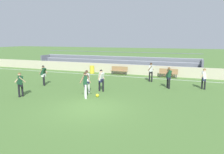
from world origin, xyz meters
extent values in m
plane|color=#517A38|center=(0.00, 0.00, 0.00)|extent=(160.00, 160.00, 0.00)
cube|color=white|center=(0.00, 10.46, 0.00)|extent=(44.00, 0.12, 0.01)
cube|color=beige|center=(0.00, 12.04, 0.53)|extent=(48.00, 0.16, 1.06)
cube|color=#9EA3AD|center=(-3.78, 13.31, 0.41)|extent=(20.17, 0.36, 0.08)
cube|color=slate|center=(-3.78, 13.11, 0.20)|extent=(20.17, 0.04, 0.41)
cube|color=#9EA3AD|center=(-3.78, 13.92, 0.82)|extent=(20.17, 0.36, 0.08)
cube|color=slate|center=(-3.78, 13.72, 0.61)|extent=(20.17, 0.04, 0.41)
cube|color=#9EA3AD|center=(-3.78, 14.52, 1.22)|extent=(20.17, 0.36, 0.08)
cube|color=slate|center=(-3.78, 14.32, 1.02)|extent=(20.17, 0.04, 0.41)
cube|color=#9EA3AD|center=(-3.78, 15.13, 1.63)|extent=(20.17, 0.36, 0.08)
cube|color=slate|center=(-3.78, 14.93, 1.43)|extent=(20.17, 0.04, 0.41)
cube|color=slate|center=(-13.77, 14.22, 0.82)|extent=(0.20, 2.18, 1.63)
cube|color=slate|center=(6.20, 14.22, 0.82)|extent=(0.20, 2.18, 1.63)
cylinder|color=slate|center=(-3.78, 15.38, 2.18)|extent=(20.17, 0.06, 0.06)
cube|color=#99754C|center=(-2.08, 11.19, 0.45)|extent=(1.80, 0.40, 0.06)
cube|color=#99754C|center=(-2.08, 11.37, 0.70)|extent=(1.80, 0.05, 0.40)
cylinder|color=#47474C|center=(-2.86, 11.19, 0.23)|extent=(0.07, 0.07, 0.45)
cylinder|color=#47474C|center=(-1.30, 11.19, 0.23)|extent=(0.07, 0.07, 0.45)
cube|color=#99754C|center=(3.04, 11.19, 0.45)|extent=(1.80, 0.40, 0.06)
cube|color=#99754C|center=(3.04, 11.37, 0.70)|extent=(1.80, 0.05, 0.40)
cylinder|color=#47474C|center=(2.26, 11.19, 0.23)|extent=(0.07, 0.07, 0.45)
cylinder|color=#47474C|center=(3.82, 11.19, 0.23)|extent=(0.07, 0.07, 0.45)
cylinder|color=yellow|center=(-5.25, 11.10, 0.44)|extent=(0.52, 0.52, 0.88)
cylinder|color=white|center=(-1.10, 1.68, 0.46)|extent=(0.13, 0.13, 0.93)
cylinder|color=white|center=(-1.29, 1.96, 0.46)|extent=(0.13, 0.13, 0.93)
cube|color=black|center=(-1.20, 1.82, 0.91)|extent=(0.37, 0.42, 0.24)
cube|color=#194228|center=(-1.20, 1.82, 1.21)|extent=(0.43, 0.47, 0.58)
cylinder|color=#A87A5B|center=(-1.37, 1.71, 1.24)|extent=(0.31, 0.22, 0.50)
cylinder|color=#A87A5B|center=(-1.02, 1.93, 1.24)|extent=(0.31, 0.22, 0.50)
sphere|color=#A87A5B|center=(-1.20, 1.82, 1.59)|extent=(0.21, 0.21, 0.21)
sphere|color=black|center=(-1.20, 1.82, 1.61)|extent=(0.20, 0.20, 0.20)
cylinder|color=white|center=(-1.77, 2.89, 0.44)|extent=(0.13, 0.13, 0.88)
cylinder|color=white|center=(-1.59, 3.08, 0.44)|extent=(0.13, 0.13, 0.88)
cube|color=#232847|center=(-1.68, 2.98, 0.86)|extent=(0.39, 0.27, 0.24)
cube|color=white|center=(-1.68, 2.98, 1.16)|extent=(0.42, 0.34, 0.58)
cylinder|color=brown|center=(-1.85, 3.08, 1.19)|extent=(0.13, 0.34, 0.48)
cylinder|color=brown|center=(-1.52, 2.88, 1.19)|extent=(0.13, 0.34, 0.48)
sphere|color=brown|center=(-1.68, 2.98, 1.54)|extent=(0.21, 0.21, 0.21)
sphere|color=black|center=(-1.68, 2.98, 1.56)|extent=(0.20, 0.20, 0.20)
cylinder|color=black|center=(1.65, 8.79, 0.47)|extent=(0.13, 0.13, 0.94)
cylinder|color=black|center=(1.88, 8.68, 0.47)|extent=(0.13, 0.13, 0.94)
cube|color=black|center=(1.76, 8.73, 0.92)|extent=(0.27, 0.39, 0.24)
cube|color=white|center=(1.76, 8.73, 1.22)|extent=(0.35, 0.42, 0.58)
cylinder|color=brown|center=(1.81, 8.92, 1.25)|extent=(0.37, 0.13, 0.47)
cylinder|color=brown|center=(1.72, 8.54, 1.25)|extent=(0.37, 0.13, 0.47)
sphere|color=brown|center=(1.76, 8.73, 1.60)|extent=(0.21, 0.21, 0.21)
sphere|color=black|center=(1.76, 8.73, 1.62)|extent=(0.20, 0.20, 0.20)
cylinder|color=black|center=(-0.82, 3.87, 0.41)|extent=(0.13, 0.13, 0.83)
cylinder|color=black|center=(-1.15, 3.95, 0.41)|extent=(0.13, 0.13, 0.83)
cube|color=#232847|center=(-0.99, 3.91, 0.81)|extent=(0.30, 0.40, 0.24)
cube|color=white|center=(-0.99, 3.91, 1.11)|extent=(0.44, 0.45, 0.60)
cylinder|color=#D6A884|center=(-1.05, 3.71, 1.14)|extent=(0.28, 0.14, 0.51)
cylinder|color=#D6A884|center=(-0.93, 4.11, 1.14)|extent=(0.28, 0.14, 0.51)
sphere|color=#D6A884|center=(-0.99, 3.91, 1.49)|extent=(0.21, 0.21, 0.21)
sphere|color=black|center=(-0.99, 3.91, 1.51)|extent=(0.20, 0.20, 0.20)
cylinder|color=black|center=(3.62, 6.45, 0.44)|extent=(0.13, 0.13, 0.89)
cylinder|color=black|center=(3.46, 6.71, 0.44)|extent=(0.13, 0.13, 0.89)
cube|color=#232847|center=(3.54, 6.58, 0.87)|extent=(0.37, 0.42, 0.24)
cube|color=#194228|center=(3.54, 6.58, 1.17)|extent=(0.50, 0.51, 0.60)
cylinder|color=brown|center=(3.37, 6.47, 1.21)|extent=(0.35, 0.24, 0.47)
cylinder|color=brown|center=(3.71, 6.69, 1.21)|extent=(0.35, 0.24, 0.47)
sphere|color=brown|center=(3.54, 6.58, 1.55)|extent=(0.21, 0.21, 0.21)
sphere|color=brown|center=(3.54, 6.58, 1.57)|extent=(0.20, 0.20, 0.20)
cylinder|color=black|center=(-6.14, 3.95, 0.44)|extent=(0.13, 0.13, 0.89)
cylinder|color=black|center=(-6.32, 4.12, 0.44)|extent=(0.13, 0.13, 0.89)
cube|color=white|center=(-6.23, 4.03, 0.87)|extent=(0.25, 0.38, 0.24)
cube|color=#194228|center=(-6.23, 4.03, 1.17)|extent=(0.42, 0.42, 0.60)
cylinder|color=#A87A5B|center=(-6.31, 3.86, 1.21)|extent=(0.35, 0.11, 0.48)
cylinder|color=#A87A5B|center=(-6.14, 4.21, 1.21)|extent=(0.35, 0.11, 0.48)
sphere|color=#A87A5B|center=(-6.23, 4.03, 1.55)|extent=(0.21, 0.21, 0.21)
sphere|color=black|center=(-6.23, 4.03, 1.57)|extent=(0.20, 0.20, 0.20)
cylinder|color=black|center=(-5.43, 0.49, 0.43)|extent=(0.13, 0.13, 0.85)
cylinder|color=black|center=(-5.37, 0.72, 0.43)|extent=(0.13, 0.13, 0.85)
cube|color=black|center=(-5.40, 0.60, 0.83)|extent=(0.42, 0.35, 0.24)
cube|color=#194228|center=(-5.40, 0.60, 1.13)|extent=(0.49, 0.47, 0.60)
cylinder|color=#D6A884|center=(-5.59, 0.59, 1.17)|extent=(0.25, 0.41, 0.43)
cylinder|color=#D6A884|center=(-5.21, 0.62, 1.17)|extent=(0.25, 0.41, 0.43)
sphere|color=#D6A884|center=(-5.40, 0.60, 1.52)|extent=(0.21, 0.21, 0.21)
sphere|color=brown|center=(-5.40, 0.60, 1.54)|extent=(0.20, 0.20, 0.20)
cylinder|color=black|center=(6.00, 7.34, 0.41)|extent=(0.13, 0.13, 0.83)
cylinder|color=black|center=(6.19, 7.16, 0.41)|extent=(0.13, 0.13, 0.83)
cube|color=#232847|center=(6.09, 7.25, 0.81)|extent=(0.27, 0.39, 0.24)
cube|color=white|center=(6.09, 7.25, 1.11)|extent=(0.39, 0.42, 0.60)
cylinder|color=#D6A884|center=(6.19, 7.42, 1.14)|extent=(0.35, 0.12, 0.48)
cylinder|color=#D6A884|center=(6.00, 7.08, 1.14)|extent=(0.35, 0.12, 0.48)
sphere|color=#D6A884|center=(6.09, 7.25, 1.49)|extent=(0.21, 0.21, 0.21)
sphere|color=brown|center=(6.09, 7.25, 1.51)|extent=(0.20, 0.20, 0.20)
sphere|color=yellow|center=(-0.59, 2.34, 0.11)|extent=(0.22, 0.22, 0.22)
camera|label=1|loc=(5.18, -10.16, 3.82)|focal=34.19mm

